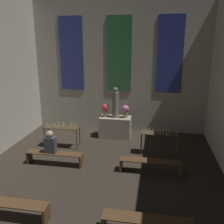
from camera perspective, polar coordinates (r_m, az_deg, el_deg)
name	(u,v)px	position (r m, az deg, el deg)	size (l,w,h in m)	color
wall_back	(119,67)	(11.16, 1.65, 10.29)	(7.92, 0.16, 5.73)	#B2AD9E
altar	(115,127)	(10.71, 0.75, -3.42)	(1.32, 0.71, 0.88)	gray
statue	(115,104)	(10.41, 0.77, 1.96)	(0.28, 0.28, 1.27)	slate
flower_vase_left	(105,109)	(10.56, -1.53, 0.61)	(0.29, 0.29, 0.54)	#937A5B
flower_vase_right	(125,110)	(10.42, 3.09, 0.39)	(0.29, 0.29, 0.54)	#937A5B
candle_rack_left	(62,130)	(9.79, -11.41, -3.95)	(1.35, 0.43, 1.01)	#473823
candle_rack_right	(160,136)	(9.15, 10.81, -5.34)	(1.35, 0.43, 1.01)	#473823
pew_second_left	(9,206)	(6.58, -22.52, -19.30)	(1.88, 0.36, 0.43)	#4C331E
pew_second_right	(146,223)	(5.75, 7.89, -23.86)	(1.88, 0.36, 0.43)	#4C331E
pew_back_left	(55,156)	(8.62, -13.01, -9.74)	(1.88, 0.36, 0.43)	#4C331E
pew_back_right	(150,164)	(8.00, 8.74, -11.59)	(1.88, 0.36, 0.43)	#4C331E
person_seated	(50,143)	(8.48, -13.92, -6.86)	(0.36, 0.24, 0.76)	#383D47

